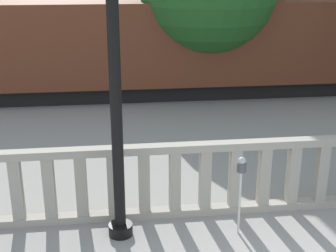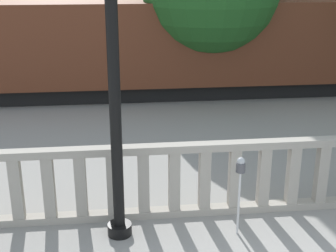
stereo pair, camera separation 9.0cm
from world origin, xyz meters
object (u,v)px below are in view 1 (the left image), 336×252
object	(u,v)px
lamppost	(115,84)
train_far	(174,5)
train_near	(57,48)
parking_meter	(241,173)

from	to	relation	value
lamppost	train_far	distance (m)	27.24
train_near	lamppost	bearing A→B (deg)	-78.71
parking_meter	train_near	xyz separation A→B (m)	(-3.93, 9.64, 0.60)
lamppost	train_near	xyz separation A→B (m)	(-1.88, 9.44, -0.96)
parking_meter	train_far	size ratio (longest dim) A/B	0.06
train_far	lamppost	bearing A→B (deg)	-99.69
train_near	train_far	xyz separation A→B (m)	(6.46, 17.39, 0.05)
lamppost	parking_meter	xyz separation A→B (m)	(2.04, -0.20, -1.56)
train_near	train_far	world-z (taller)	train_far
parking_meter	train_near	bearing A→B (deg)	112.17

